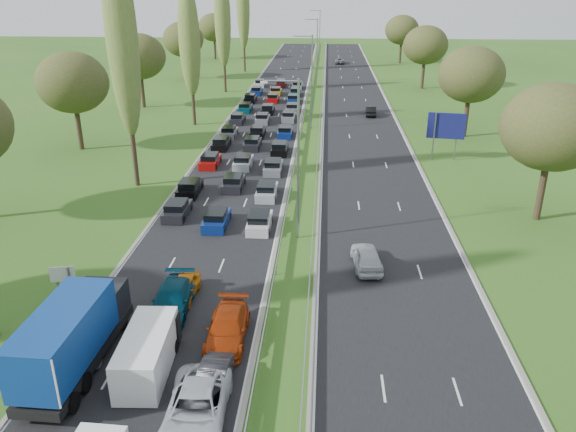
# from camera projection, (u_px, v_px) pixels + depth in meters

# --- Properties ---
(ground) EXTENTS (260.00, 260.00, 0.00)m
(ground) POSITION_uv_depth(u_px,v_px,m) (311.00, 125.00, 76.99)
(ground) COLOR #2F581B
(ground) RESTS_ON ground
(near_carriageway) EXTENTS (10.50, 215.00, 0.04)m
(near_carriageway) POSITION_uv_depth(u_px,v_px,m) (264.00, 120.00, 79.71)
(near_carriageway) COLOR black
(near_carriageway) RESTS_ON ground
(far_carriageway) EXTENTS (10.50, 215.00, 0.04)m
(far_carriageway) POSITION_uv_depth(u_px,v_px,m) (360.00, 121.00, 78.88)
(far_carriageway) COLOR black
(far_carriageway) RESTS_ON ground
(central_reservation) EXTENTS (2.36, 215.00, 0.32)m
(central_reservation) POSITION_uv_depth(u_px,v_px,m) (312.00, 117.00, 79.08)
(central_reservation) COLOR gray
(central_reservation) RESTS_ON ground
(lamp_columns) EXTENTS (0.18, 140.18, 12.00)m
(lamp_columns) POSITION_uv_depth(u_px,v_px,m) (312.00, 83.00, 72.84)
(lamp_columns) COLOR gray
(lamp_columns) RESTS_ON ground
(poplar_row) EXTENTS (2.80, 127.80, 22.44)m
(poplar_row) POSITION_uv_depth(u_px,v_px,m) (166.00, 38.00, 62.32)
(poplar_row) COLOR #2D2116
(poplar_row) RESTS_ON ground
(woodland_left) EXTENTS (8.00, 166.00, 11.10)m
(woodland_left) POSITION_uv_depth(u_px,v_px,m) (59.00, 88.00, 59.67)
(woodland_left) COLOR #2D2116
(woodland_left) RESTS_ON ground
(woodland_right) EXTENTS (8.00, 153.00, 11.10)m
(woodland_right) POSITION_uv_depth(u_px,v_px,m) (489.00, 86.00, 60.55)
(woodland_right) COLOR #2D2116
(woodland_right) RESTS_ON ground
(traffic_queue_fill) EXTENTS (9.09, 69.96, 0.80)m
(traffic_queue_fill) POSITION_uv_depth(u_px,v_px,m) (260.00, 125.00, 74.70)
(traffic_queue_fill) COLOR black
(traffic_queue_fill) RESTS_ON ground
(near_car_2) EXTENTS (2.62, 5.66, 1.57)m
(near_car_2) POSITION_uv_depth(u_px,v_px,m) (86.00, 335.00, 29.62)
(near_car_2) COLOR silver
(near_car_2) RESTS_ON near_carriageway
(near_car_7) EXTENTS (2.33, 5.37, 1.54)m
(near_car_7) POSITION_uv_depth(u_px,v_px,m) (172.00, 300.00, 33.00)
(near_car_7) COLOR #05354C
(near_car_7) RESTS_ON near_carriageway
(near_car_8) EXTENTS (1.69, 3.89, 1.30)m
(near_car_8) POSITION_uv_depth(u_px,v_px,m) (183.00, 288.00, 34.45)
(near_car_8) COLOR orange
(near_car_8) RESTS_ON near_carriageway
(near_car_9) EXTENTS (1.52, 4.00, 1.30)m
(near_car_9) POSITION_uv_depth(u_px,v_px,m) (212.00, 382.00, 26.40)
(near_car_9) COLOR #222227
(near_car_9) RESTS_ON near_carriageway
(near_car_10) EXTENTS (2.86, 5.79, 1.58)m
(near_car_10) POSITION_uv_depth(u_px,v_px,m) (196.00, 408.00, 24.54)
(near_car_10) COLOR silver
(near_car_10) RESTS_ON near_carriageway
(near_car_11) EXTENTS (2.15, 5.14, 1.48)m
(near_car_11) POSITION_uv_depth(u_px,v_px,m) (227.00, 328.00, 30.33)
(near_car_11) COLOR #A2300A
(near_car_11) RESTS_ON near_carriageway
(far_car_0) EXTENTS (2.19, 4.68, 1.55)m
(far_car_0) POSITION_uv_depth(u_px,v_px,m) (367.00, 257.00, 38.14)
(far_car_0) COLOR #B6BAC0
(far_car_0) RESTS_ON far_carriageway
(far_car_1) EXTENTS (1.63, 4.25, 1.38)m
(far_car_1) POSITION_uv_depth(u_px,v_px,m) (371.00, 111.00, 82.00)
(far_car_1) COLOR black
(far_car_1) RESTS_ON far_carriageway
(far_car_2) EXTENTS (2.34, 4.93, 1.36)m
(far_car_2) POSITION_uv_depth(u_px,v_px,m) (340.00, 61.00, 134.81)
(far_car_2) COLOR slate
(far_car_2) RESTS_ON far_carriageway
(blue_lorry) EXTENTS (2.50, 9.00, 3.80)m
(blue_lorry) POSITION_uv_depth(u_px,v_px,m) (74.00, 334.00, 27.72)
(blue_lorry) COLOR black
(blue_lorry) RESTS_ON near_carriageway
(white_van_rear) EXTENTS (2.13, 5.42, 2.18)m
(white_van_rear) POSITION_uv_depth(u_px,v_px,m) (148.00, 350.00, 27.91)
(white_van_rear) COLOR white
(white_van_rear) RESTS_ON near_carriageway
(info_sign) EXTENTS (1.49, 0.40, 2.10)m
(info_sign) POSITION_uv_depth(u_px,v_px,m) (63.00, 277.00, 34.29)
(info_sign) COLOR gray
(info_sign) RESTS_ON ground
(direction_sign) EXTENTS (3.97, 0.73, 5.20)m
(direction_sign) POSITION_uv_depth(u_px,v_px,m) (446.00, 128.00, 60.33)
(direction_sign) COLOR gray
(direction_sign) RESTS_ON ground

